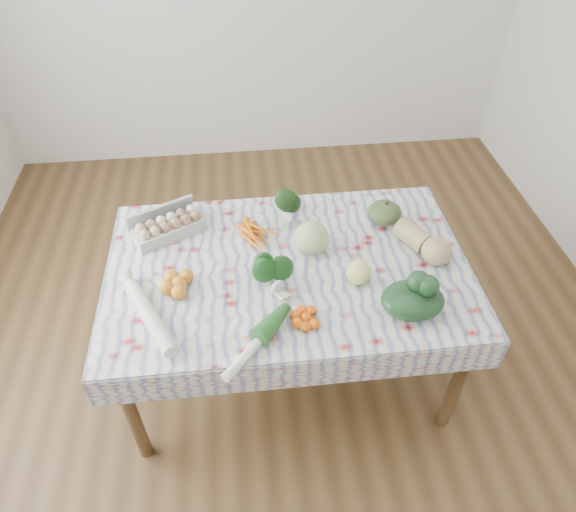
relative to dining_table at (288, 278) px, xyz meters
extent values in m
plane|color=#51361B|center=(0.00, 0.00, -0.68)|extent=(4.50, 4.50, 0.00)
cube|color=brown|center=(0.00, 0.00, 0.05)|extent=(1.60, 1.00, 0.04)
cylinder|color=brown|center=(-0.74, -0.44, -0.32)|extent=(0.06, 0.06, 0.71)
cylinder|color=brown|center=(0.74, -0.44, -0.32)|extent=(0.06, 0.06, 0.71)
cylinder|color=brown|center=(-0.74, 0.44, -0.32)|extent=(0.06, 0.06, 0.71)
cylinder|color=brown|center=(0.74, 0.44, -0.32)|extent=(0.06, 0.06, 0.71)
cube|color=silver|center=(0.00, 0.00, 0.08)|extent=(1.66, 1.06, 0.01)
cube|color=#B9B9B4|center=(-0.55, 0.27, 0.13)|extent=(0.37, 0.28, 0.09)
cube|color=orange|center=(-0.13, 0.19, 0.10)|extent=(0.28, 0.27, 0.04)
ellipsoid|color=#1A3A13|center=(0.04, 0.35, 0.15)|extent=(0.17, 0.16, 0.13)
ellipsoid|color=#435A2B|center=(0.51, 0.27, 0.14)|extent=(0.18, 0.18, 0.11)
sphere|color=#AABC76|center=(0.12, 0.09, 0.16)|extent=(0.21, 0.21, 0.16)
ellipsoid|color=tan|center=(0.64, 0.02, 0.15)|extent=(0.26, 0.32, 0.14)
cube|color=orange|center=(-0.49, -0.10, 0.12)|extent=(0.26, 0.26, 0.07)
ellipsoid|color=#174A17|center=(-0.08, -0.12, 0.14)|extent=(0.20, 0.20, 0.11)
cube|color=#FF660C|center=(0.04, -0.34, 0.11)|extent=(0.16, 0.16, 0.05)
sphere|color=#EAEE7A|center=(0.30, -0.14, 0.14)|extent=(0.13, 0.13, 0.11)
ellipsoid|color=black|center=(0.48, -0.32, 0.14)|extent=(0.29, 0.24, 0.12)
cylinder|color=white|center=(-0.60, -0.27, 0.12)|extent=(0.26, 0.43, 0.06)
cylinder|color=white|center=(-0.17, -0.44, 0.11)|extent=(0.29, 0.33, 0.04)
camera|label=1|loc=(-0.19, -1.68, 1.72)|focal=32.00mm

